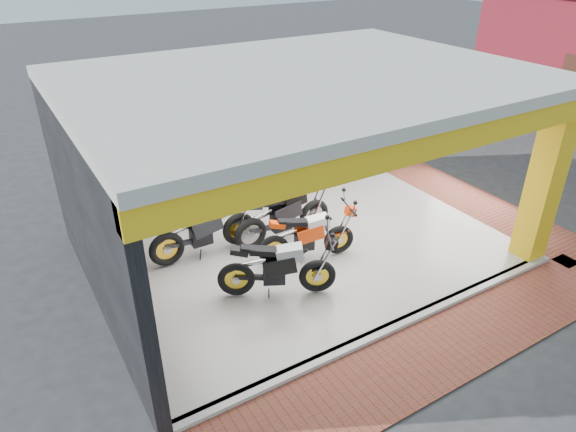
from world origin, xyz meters
name	(u,v)px	position (x,y,z in m)	size (l,w,h in m)	color
ground	(359,296)	(0.00, 0.00, 0.00)	(80.00, 80.00, 0.00)	#2D2D30
showroom_floor	(301,245)	(0.00, 2.00, 0.05)	(8.00, 6.00, 0.10)	silver
showroom_ceiling	(304,78)	(0.00, 2.00, 3.60)	(8.40, 6.40, 0.20)	beige
back_wall	(234,128)	(0.00, 5.10, 1.75)	(8.20, 0.20, 3.50)	black
left_wall	(89,225)	(-4.10, 2.00, 1.75)	(0.20, 6.20, 3.50)	black
corner_column	(545,181)	(3.75, -0.75, 1.75)	(0.50, 0.50, 3.50)	yellow
header_beam_front	(420,145)	(0.00, -1.00, 3.30)	(8.40, 0.30, 0.40)	yellow
header_beam_right	(457,69)	(4.00, 2.00, 3.30)	(0.30, 6.40, 0.40)	yellow
floor_kerb	(397,325)	(0.00, -1.02, 0.05)	(8.00, 0.20, 0.10)	silver
paver_front	(430,355)	(0.00, -1.80, 0.01)	(9.00, 1.40, 0.03)	brown
paver_right	(459,195)	(4.80, 2.00, 0.01)	(1.40, 7.00, 0.03)	brown
moto_hero	(339,227)	(0.41, 1.25, 0.74)	(2.11, 0.78, 1.29)	#F83F0A
moto_row_a	(318,261)	(-0.68, 0.40, 0.79)	(2.26, 0.84, 1.38)	black
moto_row_b	(314,201)	(0.51, 2.31, 0.84)	(2.42, 0.90, 1.48)	black
moto_row_c	(238,214)	(-1.16, 2.64, 0.83)	(2.40, 0.89, 1.47)	black
moto_row_d	(175,202)	(-2.02, 4.00, 0.74)	(2.09, 0.78, 1.28)	black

